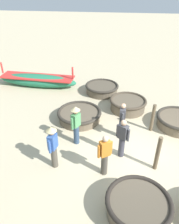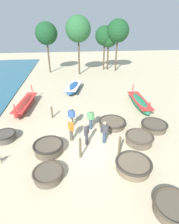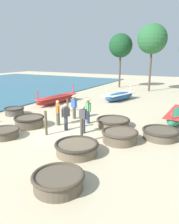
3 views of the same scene
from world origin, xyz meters
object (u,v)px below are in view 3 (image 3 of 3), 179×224
fisherman_hauling (88,109)px  coracle_far_right (161,133)px  coracle_tilted (120,136)px  tree_center (121,46)px  coracle_nearest (5,133)px  fisherman_standing_left (58,112)px  tree_right_mid (152,39)px  long_boat_blue_hull (57,99)px  long_boat_white_hull (178,115)px  fisherman_crouching (83,119)px  coracle_weathered (113,122)px  fisherman_standing_right (66,116)px  coracle_far_left (77,148)px  coracle_upturned (14,111)px  fisherman_with_hat (74,105)px  mooring_post_inland (82,131)px  mooring_post_mid_beach (68,105)px  long_boat_green_hull (119,96)px  mooring_post_shoreline (46,123)px  coracle_beside_post (29,121)px  coracle_front_right (58,180)px

fisherman_hauling → coracle_far_right: bearing=-7.3°
coracle_far_right → fisherman_hauling: fisherman_hauling is taller
coracle_tilted → tree_center: bearing=110.5°
coracle_nearest → fisherman_standing_left: bearing=67.7°
tree_right_mid → long_boat_blue_hull: bearing=-116.6°
long_boat_blue_hull → long_boat_white_hull: long_boat_blue_hull is taller
fisherman_crouching → coracle_weathered: bearing=62.6°
coracle_nearest → fisherman_standing_right: bearing=48.7°
coracle_far_left → long_boat_white_hull: long_boat_white_hull is taller
fisherman_standing_right → fisherman_standing_left: bearing=150.0°
coracle_upturned → coracle_tilted: coracle_tilted is taller
coracle_upturned → tree_center: size_ratio=0.20×
fisherman_with_hat → mooring_post_inland: (2.63, -3.54, -0.32)m
fisherman_crouching → mooring_post_mid_beach: (-3.58, 3.81, -0.35)m
long_boat_white_hull → fisherman_hauling: bearing=-146.1°
fisherman_crouching → tree_center: size_ratio=0.22×
coracle_far_left → fisherman_with_hat: 5.69m
coracle_tilted → fisherman_hauling: (-2.89, 2.03, 0.64)m
coracle_tilted → long_boat_green_hull: bearing=110.5°
fisherman_hauling → mooring_post_shoreline: size_ratio=1.24×
long_boat_green_hull → tree_center: size_ratio=0.61×
tree_center → coracle_far_left: bearing=-74.4°
coracle_tilted → fisherman_crouching: fisherman_crouching is taller
coracle_beside_post → mooring_post_shoreline: (1.86, -0.70, 0.33)m
fisherman_standing_left → long_boat_white_hull: bearing=35.4°
coracle_beside_post → fisherman_standing_left: fisherman_standing_left is taller
fisherman_hauling → tree_right_mid: tree_right_mid is taller
coracle_beside_post → mooring_post_shoreline: size_ratio=1.35×
coracle_beside_post → mooring_post_inland: (4.12, -0.78, 0.29)m
fisherman_standing_left → mooring_post_shoreline: fisherman_standing_left is taller
fisherman_standing_left → mooring_post_mid_beach: (-1.48, 3.28, -0.35)m
coracle_far_right → mooring_post_shoreline: size_ratio=1.41×
fisherman_standing_right → mooring_post_mid_beach: (-2.43, 3.83, -0.35)m
coracle_far_right → long_boat_blue_hull: size_ratio=0.37×
long_boat_green_hull → coracle_upturned: bearing=-119.0°
mooring_post_mid_beach → tree_center: tree_center is taller
coracle_nearest → coracle_beside_post: size_ratio=0.86×
coracle_tilted → fisherman_hauling: size_ratio=1.09×
coracle_far_left → mooring_post_shoreline: mooring_post_shoreline is taller
fisherman_with_hat → coracle_beside_post: bearing=-118.3°
mooring_post_shoreline → tree_center: bearing=99.2°
long_boat_blue_hull → fisherman_with_hat: size_ratio=3.05×
mooring_post_inland → tree_right_mid: (-1.02, 18.45, 5.52)m
coracle_far_left → fisherman_crouching: bearing=113.4°
coracle_nearest → long_boat_blue_hull: 8.82m
coracle_nearest → coracle_front_right: size_ratio=0.91×
coracle_weathered → fisherman_hauling: size_ratio=1.22×
long_boat_white_hull → tree_center: tree_center is taller
coracle_weathered → mooring_post_inland: 3.25m
coracle_weathered → coracle_tilted: (1.24, -2.22, 0.05)m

